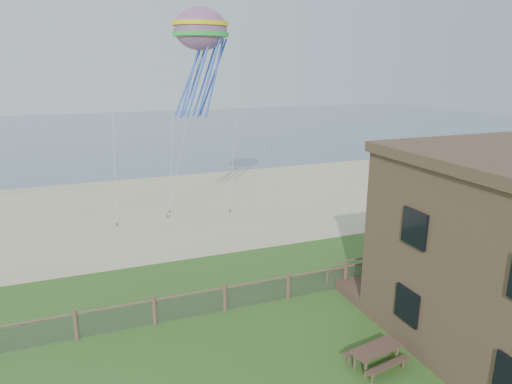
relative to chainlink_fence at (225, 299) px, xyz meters
The scene contains 6 objects.
sand_beach 16.01m from the chainlink_fence, 90.00° to the left, with size 72.00×20.00×0.02m, color tan.
ocean 60.00m from the chainlink_fence, 90.00° to the left, with size 160.00×68.00×0.02m, color slate.
chainlink_fence is the anchor object (origin of this frame).
motel_deck 13.04m from the chainlink_fence, ahead, with size 15.00×2.00×0.50m, color brown.
picnic_table 6.73m from the chainlink_fence, 55.23° to the right, with size 1.91×1.44×0.80m, color brown, non-canonical shape.
octopus_kite 14.63m from the chainlink_fence, 79.38° to the left, with size 3.35×2.36×6.90m, color #FF5928, non-canonical shape.
Camera 1 is at (-5.06, -11.02, 10.24)m, focal length 32.00 mm.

